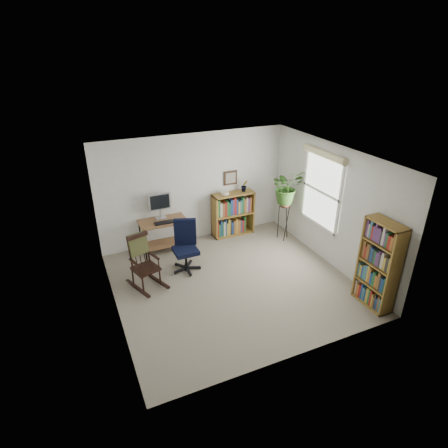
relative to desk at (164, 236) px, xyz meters
name	(u,v)px	position (x,y,z in m)	size (l,w,h in m)	color
floor	(233,283)	(0.82, -1.70, -0.35)	(4.20, 4.00, 0.00)	gray
ceiling	(234,158)	(0.82, -1.70, 2.05)	(4.20, 4.00, 0.00)	silver
wall_back	(194,188)	(0.82, 0.30, 0.85)	(4.20, 0.00, 2.40)	silver
wall_front	(299,288)	(0.82, -3.70, 0.85)	(4.20, 0.00, 2.40)	silver
wall_left	(109,250)	(-1.28, -1.70, 0.85)	(0.00, 4.00, 2.40)	silver
wall_right	(331,206)	(2.92, -1.70, 0.85)	(0.00, 4.00, 2.40)	silver
window	(321,192)	(2.88, -1.40, 1.05)	(0.12, 1.20, 1.50)	white
desk	(164,236)	(0.00, 0.00, 0.00)	(0.98, 0.54, 0.71)	brown
monitor	(160,206)	(0.00, 0.14, 0.63)	(0.46, 0.16, 0.56)	#B4B5B9
keyboard	(164,223)	(0.00, -0.12, 0.37)	(0.40, 0.15, 0.03)	black
office_chair	(185,247)	(0.18, -0.91, 0.16)	(0.56, 0.56, 1.03)	black
rocking_chair	(145,262)	(-0.66, -1.14, 0.16)	(0.53, 0.88, 1.02)	black
low_bookshelf	(233,214)	(1.68, 0.12, 0.15)	(0.96, 0.32, 1.02)	olive
tall_bookshelf	(379,265)	(2.74, -3.21, 0.42)	(0.29, 0.68, 1.55)	olive
plant_stand	(284,220)	(2.62, -0.56, 0.12)	(0.26, 0.26, 0.95)	black
spider_plant	(288,171)	(2.62, -0.56, 1.26)	(1.69, 1.88, 1.46)	#305C20
potted_plant_small	(244,189)	(1.96, 0.13, 0.72)	(0.13, 0.24, 0.11)	#305C20
framed_picture	(231,178)	(1.68, 0.27, 0.97)	(0.32, 0.04, 0.32)	black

